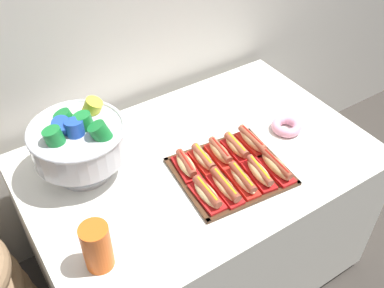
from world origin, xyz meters
name	(u,v)px	position (x,y,z in m)	size (l,w,h in m)	color
ground_plane	(198,264)	(0.00, 0.00, 0.00)	(10.00, 10.00, 0.00)	#38332D
buffet_table	(198,215)	(0.00, 0.00, 0.40)	(1.38, 0.90, 0.76)	white
serving_tray	(230,172)	(0.05, -0.14, 0.76)	(0.44, 0.40, 0.01)	#472B19
hot_dog_0	(207,194)	(-0.10, -0.20, 0.79)	(0.08, 0.17, 0.06)	red
hot_dog_1	(225,187)	(-0.03, -0.21, 0.79)	(0.08, 0.18, 0.06)	red
hot_dog_2	(243,180)	(0.05, -0.22, 0.79)	(0.08, 0.18, 0.06)	red
hot_dog_3	(259,173)	(0.12, -0.23, 0.79)	(0.09, 0.18, 0.06)	#B21414
hot_dog_4	(276,167)	(0.20, -0.23, 0.80)	(0.08, 0.19, 0.06)	red
hot_dog_5	(186,166)	(-0.09, -0.04, 0.79)	(0.09, 0.16, 0.06)	#B21414
hot_dog_6	(203,159)	(-0.01, -0.05, 0.79)	(0.07, 0.16, 0.06)	red
hot_dog_7	(220,153)	(0.06, -0.05, 0.80)	(0.08, 0.16, 0.06)	red
hot_dog_8	(236,147)	(0.14, -0.06, 0.79)	(0.07, 0.16, 0.06)	#B21414
hot_dog_9	(252,141)	(0.21, -0.07, 0.80)	(0.06, 0.17, 0.06)	red
punch_bowl	(79,140)	(-0.41, 0.18, 0.92)	(0.36, 0.36, 0.28)	silver
cup_stack	(97,247)	(-0.54, -0.24, 0.85)	(0.09, 0.09, 0.18)	#EA5B19
donut	(287,126)	(0.41, -0.06, 0.78)	(0.13, 0.13, 0.04)	pink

